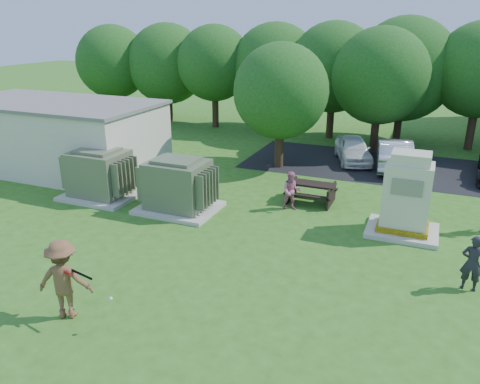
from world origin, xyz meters
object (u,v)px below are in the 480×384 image
at_px(picnic_table, 311,190).
at_px(transformer_left, 100,175).
at_px(transformer_right, 178,186).
at_px(batter, 64,279).
at_px(generator_cabinet, 406,199).
at_px(car_white, 353,149).
at_px(person_by_generator, 472,263).
at_px(person_at_picnic, 291,191).
at_px(car_silver_a, 394,153).

bearing_deg(picnic_table, transformer_left, -161.28).
distance_m(transformer_right, batter, 7.25).
bearing_deg(generator_cabinet, batter, -131.36).
distance_m(transformer_left, car_white, 12.86).
height_order(person_by_generator, person_at_picnic, person_by_generator).
distance_m(transformer_right, person_by_generator, 10.42).
relative_size(batter, person_at_picnic, 1.34).
bearing_deg(transformer_left, batter, -57.22).
bearing_deg(person_by_generator, person_at_picnic, -29.71).
relative_size(batter, car_white, 0.53).
relative_size(car_white, car_silver_a, 0.85).
relative_size(person_by_generator, person_at_picnic, 1.04).
relative_size(transformer_left, picnic_table, 1.57).
distance_m(generator_cabinet, car_silver_a, 7.95).
bearing_deg(generator_cabinet, transformer_right, -172.25).
bearing_deg(batter, person_by_generator, -169.87).
xyz_separation_m(person_at_picnic, car_white, (1.05, 7.68, -0.11)).
bearing_deg(transformer_right, car_silver_a, 51.38).
bearing_deg(person_by_generator, car_white, -64.63).
height_order(transformer_right, car_silver_a, transformer_right).
bearing_deg(person_at_picnic, car_silver_a, 44.94).
distance_m(person_at_picnic, car_silver_a, 7.93).
height_order(picnic_table, person_at_picnic, person_at_picnic).
bearing_deg(picnic_table, generator_cabinet, -24.31).
relative_size(picnic_table, person_by_generator, 1.19).
bearing_deg(person_by_generator, car_silver_a, -73.39).
xyz_separation_m(generator_cabinet, car_silver_a, (-1.07, 7.86, -0.52)).
xyz_separation_m(transformer_right, picnic_table, (4.55, 2.79, -0.46)).
distance_m(picnic_table, car_white, 6.61).
xyz_separation_m(generator_cabinet, picnic_table, (-3.70, 1.67, -0.76)).
height_order(batter, car_white, batter).
xyz_separation_m(batter, car_silver_a, (6.25, 16.17, -0.28)).
distance_m(transformer_right, generator_cabinet, 8.33).
distance_m(transformer_left, person_by_generator, 14.07).
xyz_separation_m(generator_cabinet, person_by_generator, (1.98, -3.11, -0.46)).
distance_m(transformer_right, person_at_picnic, 4.39).
bearing_deg(transformer_left, car_white, 46.84).
bearing_deg(batter, transformer_left, -76.31).
height_order(car_white, car_silver_a, car_silver_a).
bearing_deg(person_at_picnic, person_by_generator, -52.56).
bearing_deg(picnic_table, transformer_right, -148.43).
bearing_deg(car_silver_a, person_at_picnic, 59.03).
relative_size(transformer_left, car_silver_a, 0.66).
bearing_deg(picnic_table, car_white, 85.25).
distance_m(batter, person_at_picnic, 9.42).
bearing_deg(car_white, transformer_left, -152.66).
xyz_separation_m(transformer_left, person_at_picnic, (7.74, 1.69, -0.20)).
relative_size(transformer_right, person_by_generator, 1.87).
bearing_deg(car_silver_a, picnic_table, 59.27).
relative_size(generator_cabinet, person_by_generator, 1.80).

